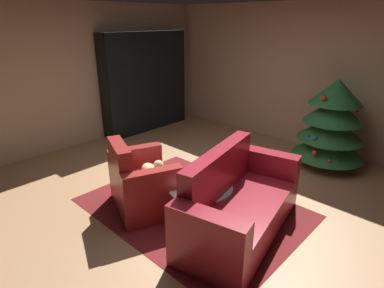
{
  "coord_description": "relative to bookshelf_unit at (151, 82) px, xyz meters",
  "views": [
    {
      "loc": [
        2.47,
        -2.71,
        2.26
      ],
      "look_at": [
        -0.21,
        0.12,
        0.71
      ],
      "focal_mm": 29.68,
      "sensor_mm": 36.0,
      "label": 1
    }
  ],
  "objects": [
    {
      "name": "ground_plane",
      "position": [
        2.8,
        -1.58,
        -1.0
      ],
      "size": [
        7.26,
        7.26,
        0.0
      ],
      "primitive_type": "plane",
      "color": "#AB7E55"
    },
    {
      "name": "wall_back",
      "position": [
        2.8,
        1.31,
        0.28
      ],
      "size": [
        6.17,
        0.06,
        2.56
      ],
      "primitive_type": "cube",
      "color": "tan",
      "rests_on": "ground"
    },
    {
      "name": "wall_left",
      "position": [
        -0.25,
        -1.58,
        0.28
      ],
      "size": [
        0.06,
        5.84,
        2.56
      ],
      "primitive_type": "cube",
      "color": "tan",
      "rests_on": "ground"
    },
    {
      "name": "area_rug",
      "position": [
        2.89,
        -1.76,
        -0.99
      ],
      "size": [
        2.65,
        1.97,
        0.01
      ],
      "primitive_type": "cube",
      "color": "maroon",
      "rests_on": "ground"
    },
    {
      "name": "bookshelf_unit",
      "position": [
        0.0,
        0.0,
        0.0
      ],
      "size": [
        0.35,
        1.99,
        2.03
      ],
      "color": "black",
      "rests_on": "ground"
    },
    {
      "name": "armchair_red",
      "position": [
        2.41,
        -2.19,
        -0.67
      ],
      "size": [
        1.1,
        0.99,
        0.91
      ],
      "color": "maroon",
      "rests_on": "ground"
    },
    {
      "name": "couch_red",
      "position": [
        3.55,
        -1.73,
        -0.68
      ],
      "size": [
        1.14,
        1.92,
        0.93
      ],
      "color": "maroon",
      "rests_on": "ground"
    },
    {
      "name": "coffee_table",
      "position": [
        3.07,
        -1.82,
        -0.61
      ],
      "size": [
        0.78,
        0.78,
        0.41
      ],
      "color": "black",
      "rests_on": "ground"
    },
    {
      "name": "book_stack_on_table",
      "position": [
        3.02,
        -1.77,
        -0.55
      ],
      "size": [
        0.2,
        0.15,
        0.07
      ],
      "color": "#304297",
      "rests_on": "coffee_table"
    },
    {
      "name": "bottle_on_table",
      "position": [
        3.13,
        -1.62,
        -0.49
      ],
      "size": [
        0.07,
        0.07,
        0.23
      ],
      "color": "#263C54",
      "rests_on": "coffee_table"
    },
    {
      "name": "decorated_tree",
      "position": [
        3.6,
        0.68,
        -0.28
      ],
      "size": [
        1.11,
        1.11,
        1.42
      ],
      "color": "brown",
      "rests_on": "ground"
    }
  ]
}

